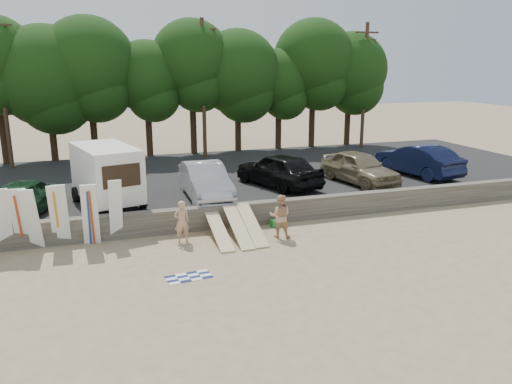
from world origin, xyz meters
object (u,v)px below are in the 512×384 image
Objects in this scene: car_1 at (27,196)px; beachgoer_b at (280,216)px; car_5 at (418,160)px; car_3 at (279,170)px; car_4 at (359,167)px; beachgoer_a at (182,222)px; car_2 at (205,181)px; box_trailer at (106,172)px; cooler at (275,223)px.

car_1 is 10.73m from beachgoer_b.
car_5 is 2.95× the size of beachgoer_b.
car_3 is at bearing -10.18° from car_5.
car_1 is at bearing 0.32° from beachgoer_b.
car_4 is (16.10, 0.47, 0.08)m from car_1.
beachgoer_b is at bearing 49.67° from car_3.
car_3 is 1.05× the size of car_4.
car_1 is at bearing -38.43° from beachgoer_a.
car_2 is at bearing -5.20° from car_5.
box_trailer is 8.07m from beachgoer_b.
car_2 is at bearing -5.41° from car_3.
car_4 is at bearing 19.85° from cooler.
car_3 is 13.63× the size of cooler.
car_1 is at bearing -14.93° from car_3.
box_trailer is 0.88× the size of car_3.
car_3 reaches higher than car_1.
box_trailer is at bearing 171.08° from car_4.
box_trailer is at bearing -7.24° from car_5.
car_1 is 11.84m from car_3.
beachgoer_b is at bearing 176.24° from car_1.
car_1 is 2.50× the size of beachgoer_b.
beachgoer_b is 4.73× the size of cooler.
box_trailer is 1.02× the size of car_1.
car_3 reaches higher than beachgoer_b.
car_5 is at bearing 12.14° from cooler.
car_5 reaches higher than cooler.
beachgoer_b is 1.56m from cooler.
beachgoer_a is at bearing -115.18° from car_2.
car_5 is 15.11m from beachgoer_a.
car_4 is at bearing -164.22° from beachgoer_a.
box_trailer reaches higher than cooler.
cooler is (2.38, -3.05, -1.37)m from car_2.
beachgoer_a is 4.28m from cooler.
cooler is at bearing 12.05° from car_5.
car_3 is 5.87m from beachgoer_b.
beachgoer_b is at bearing 163.92° from beachgoer_a.
car_2 is 4.19m from beachgoer_a.
car_4 is (12.81, 0.22, -0.65)m from box_trailer.
box_trailer is 3.38m from car_1.
car_3 is 8.42m from car_5.
car_4 reaches higher than beachgoer_a.
car_5 is (8.42, 0.01, -0.01)m from car_3.
car_4 is 7.09m from cooler.
car_4 is at bearing -118.31° from beachgoer_b.
cooler is (4.17, 0.68, -0.69)m from beachgoer_a.
beachgoer_b is (3.88, -0.66, 0.05)m from beachgoer_a.
car_3 is 0.98× the size of car_5.
cooler is (-1.70, -4.14, -1.42)m from car_3.
box_trailer is at bearing -14.49° from car_3.
box_trailer is 16.95m from car_5.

